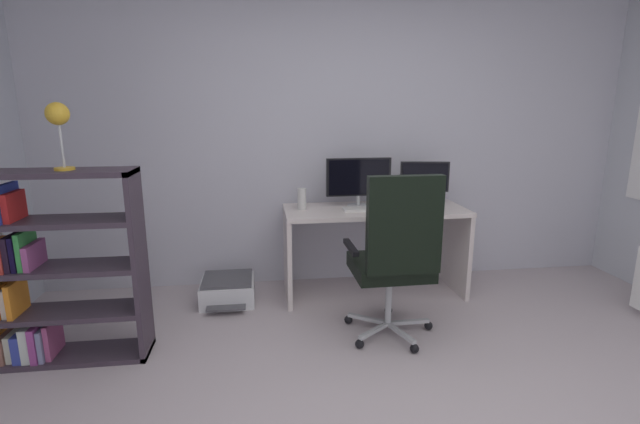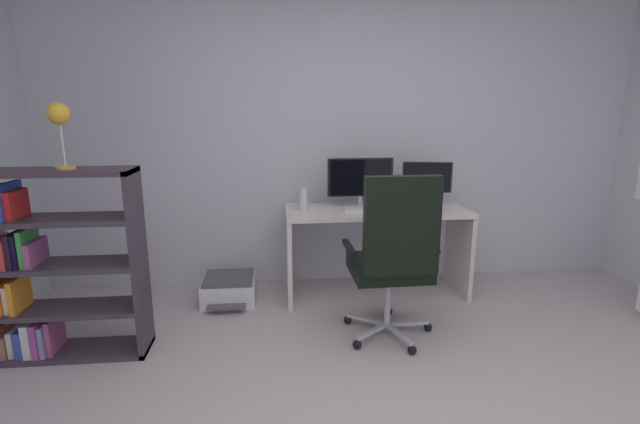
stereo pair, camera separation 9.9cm
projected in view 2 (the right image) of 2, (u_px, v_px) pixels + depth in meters
wall_back at (342, 125)px, 3.93m from camera, size 5.11×0.10×2.79m
desk at (376, 232)px, 3.73m from camera, size 1.48×0.57×0.74m
monitor_main at (360, 179)px, 3.71m from camera, size 0.54×0.18×0.40m
monitor_secondary at (427, 180)px, 3.77m from camera, size 0.40×0.18×0.36m
keyboard at (365, 209)px, 3.61m from camera, size 0.34×0.13×0.02m
computer_mouse at (400, 208)px, 3.63m from camera, size 0.07×0.10×0.03m
desktop_speaker at (303, 199)px, 3.65m from camera, size 0.07×0.07×0.17m
office_chair at (394, 254)px, 2.92m from camera, size 0.63×0.63×1.15m
bookshelf at (43, 270)px, 2.78m from camera, size 0.95×0.28×1.19m
desk_lamp at (59, 119)px, 2.59m from camera, size 0.13×0.13×0.38m
printer at (229, 289)px, 3.70m from camera, size 0.42×0.50×0.20m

